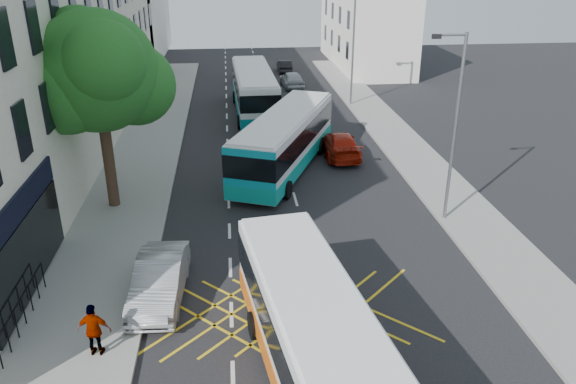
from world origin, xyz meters
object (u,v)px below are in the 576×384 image
object	(u,v)px
distant_car_dark	(284,66)
parked_car_silver	(159,280)
street_tree	(97,73)
lamp_far	(352,44)
red_hatchback	(339,145)
distant_car_silver	(292,79)
bus_near	(319,349)
distant_car_grey	(253,73)
lamp_near	(454,120)
bus_mid	(285,141)
pedestrian_far	(94,330)
bus_far	(254,90)

from	to	relation	value
distant_car_dark	parked_car_silver	bearing A→B (deg)	77.91
street_tree	lamp_far	world-z (taller)	street_tree
red_hatchback	distant_car_silver	world-z (taller)	distant_car_silver
bus_near	street_tree	bearing A→B (deg)	112.47
distant_car_grey	lamp_near	bearing A→B (deg)	-79.86
distant_car_silver	street_tree	bearing A→B (deg)	60.49
bus_mid	distant_car_grey	size ratio (longest dim) A/B	2.07
parked_car_silver	bus_mid	bearing A→B (deg)	68.46
street_tree	distant_car_silver	distance (m)	26.65
bus_near	lamp_far	bearing A→B (deg)	68.67
parked_car_silver	distant_car_grey	world-z (taller)	distant_car_grey
street_tree	parked_car_silver	bearing A→B (deg)	-69.48
parked_car_silver	street_tree	bearing A→B (deg)	113.96
bus_near	bus_mid	size ratio (longest dim) A/B	0.97
distant_car_grey	red_hatchback	bearing A→B (deg)	-82.10
bus_mid	street_tree	bearing A→B (deg)	-131.34
distant_car_grey	pedestrian_far	bearing A→B (deg)	-102.79
bus_mid	parked_car_silver	world-z (taller)	bus_mid
lamp_near	distant_car_grey	xyz separation A→B (m)	(-6.96, 29.59, -3.87)
lamp_near	parked_car_silver	xyz separation A→B (m)	(-11.80, -4.81, -3.88)
bus_mid	parked_car_silver	xyz separation A→B (m)	(-5.50, -11.82, -0.90)
street_tree	pedestrian_far	size ratio (longest dim) A/B	5.21
parked_car_silver	distant_car_silver	size ratio (longest dim) A/B	1.09
lamp_far	bus_mid	xyz separation A→B (m)	(-6.29, -12.99, -2.98)
lamp_far	distant_car_silver	distance (m)	8.50
lamp_far	distant_car_grey	distance (m)	12.46
red_hatchback	distant_car_dark	world-z (taller)	red_hatchback
pedestrian_far	distant_car_silver	bearing A→B (deg)	-98.08
red_hatchback	distant_car_dark	size ratio (longest dim) A/B	1.34
lamp_far	street_tree	bearing A→B (deg)	-130.81
lamp_far	distant_car_dark	distance (m)	14.23
bus_far	pedestrian_far	bearing A→B (deg)	-104.31
street_tree	red_hatchback	world-z (taller)	street_tree
red_hatchback	distant_car_silver	size ratio (longest dim) A/B	1.16
red_hatchback	parked_car_silver	bearing A→B (deg)	56.57
lamp_near	distant_car_silver	world-z (taller)	lamp_near
bus_far	distant_car_dark	size ratio (longest dim) A/B	3.20
lamp_near	distant_car_grey	world-z (taller)	lamp_near
lamp_far	parked_car_silver	world-z (taller)	lamp_far
bus_far	distant_car_silver	xyz separation A→B (m)	(3.66, 7.93, -0.98)
lamp_near	lamp_far	size ratio (longest dim) A/B	1.00
bus_far	parked_car_silver	xyz separation A→B (m)	(-4.44, -23.46, -0.94)
bus_mid	parked_car_silver	bearing A→B (deg)	-91.99
bus_mid	pedestrian_far	world-z (taller)	bus_mid
red_hatchback	distant_car_dark	distance (m)	24.30
bus_mid	distant_car_dark	distance (m)	26.28
lamp_far	distant_car_silver	size ratio (longest dim) A/B	1.94
street_tree	red_hatchback	size ratio (longest dim) A/B	1.84
street_tree	pedestrian_far	xyz separation A→B (m)	(1.37, -10.69, -5.30)
lamp_far	bus_near	bearing A→B (deg)	-103.36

